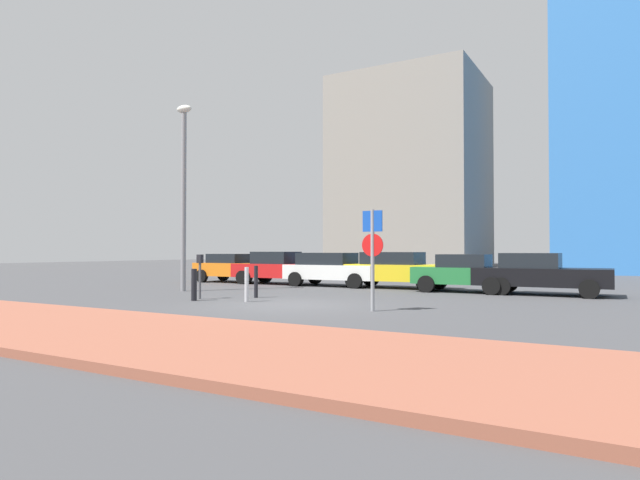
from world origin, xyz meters
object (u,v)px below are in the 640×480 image
at_px(traffic_bollard_near, 247,284).
at_px(traffic_bollard_far, 256,282).
at_px(parked_car_white, 332,268).
at_px(street_lamp, 184,182).
at_px(parking_meter, 200,270).
at_px(parked_car_green, 467,273).
at_px(traffic_bollard_mid, 194,285).
at_px(parking_sign_post, 373,247).
at_px(parked_car_red, 278,268).
at_px(parked_car_black, 539,273).
at_px(parked_car_orange, 233,267).
at_px(parked_car_yellow, 395,269).

height_order(traffic_bollard_near, traffic_bollard_far, traffic_bollard_far).
height_order(parked_car_white, street_lamp, street_lamp).
height_order(parking_meter, street_lamp, street_lamp).
xyz_separation_m(parked_car_white, parking_meter, (-0.72, -7.76, 0.15)).
height_order(parked_car_green, parking_meter, parking_meter).
xyz_separation_m(street_lamp, traffic_bollard_mid, (3.17, -2.78, -3.78)).
distance_m(parked_car_white, parking_sign_post, 9.97).
relative_size(parked_car_red, traffic_bollard_mid, 4.39).
bearing_deg(parked_car_black, street_lamp, -157.71).
xyz_separation_m(parked_car_red, parking_meter, (2.23, -7.83, 0.16)).
height_order(parked_car_orange, traffic_bollard_mid, parked_car_orange).
bearing_deg(parked_car_green, parked_car_orange, 177.50).
relative_size(parked_car_black, street_lamp, 0.63).
relative_size(parked_car_orange, parking_meter, 2.77).
distance_m(parked_car_white, street_lamp, 7.47).
relative_size(parked_car_red, traffic_bollard_far, 4.11).
bearing_deg(parked_car_yellow, parking_sign_post, -71.98).
relative_size(parked_car_yellow, traffic_bollard_far, 4.27).
relative_size(parked_car_yellow, parking_meter, 3.16).
height_order(parked_car_green, traffic_bollard_mid, parked_car_green).
height_order(traffic_bollard_mid, traffic_bollard_far, traffic_bollard_far).
height_order(street_lamp, traffic_bollard_near, street_lamp).
distance_m(parked_car_orange, parking_sign_post, 14.01).
distance_m(parked_car_green, traffic_bollard_far, 8.17).
bearing_deg(parked_car_white, parked_car_black, -2.93).
height_order(parking_meter, traffic_bollard_mid, parking_meter).
distance_m(parked_car_white, traffic_bollard_near, 7.86).
relative_size(parked_car_yellow, traffic_bollard_mid, 4.56).
xyz_separation_m(traffic_bollard_near, traffic_bollard_far, (-0.61, 1.30, 0.00)).
distance_m(parked_car_green, traffic_bollard_mid, 10.25).
distance_m(parked_car_yellow, parking_sign_post, 8.86).
bearing_deg(parked_car_yellow, traffic_bollard_mid, -111.68).
relative_size(parked_car_orange, traffic_bollard_far, 3.74).
xyz_separation_m(parked_car_yellow, parking_sign_post, (2.73, -8.39, 0.87)).
bearing_deg(street_lamp, parked_car_red, 82.89).
bearing_deg(traffic_bollard_far, parked_car_yellow, 70.87).
xyz_separation_m(parked_car_black, traffic_bollard_mid, (-9.17, -7.84, -0.26)).
height_order(parking_sign_post, parking_meter, parking_sign_post).
bearing_deg(parked_car_white, traffic_bollard_far, -84.75).
height_order(parked_car_orange, parking_sign_post, parking_sign_post).
distance_m(parked_car_orange, parking_meter, 9.25).
bearing_deg(parked_car_black, parked_car_red, 177.43).
height_order(parked_car_black, traffic_bollard_near, parked_car_black).
height_order(parked_car_yellow, street_lamp, street_lamp).
bearing_deg(traffic_bollard_far, parked_car_orange, 133.82).
height_order(parked_car_orange, parked_car_black, parked_car_black).
height_order(parking_meter, traffic_bollard_far, parking_meter).
bearing_deg(parking_meter, parked_car_white, 84.73).
bearing_deg(traffic_bollard_far, traffic_bollard_mid, -120.22).
xyz_separation_m(parked_car_red, traffic_bollard_mid, (2.47, -8.36, -0.27)).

